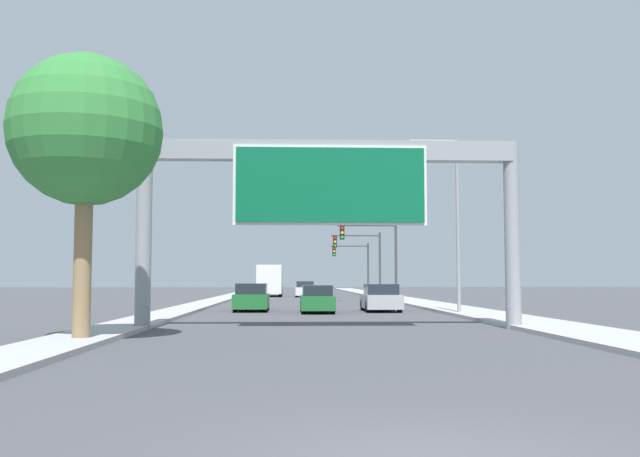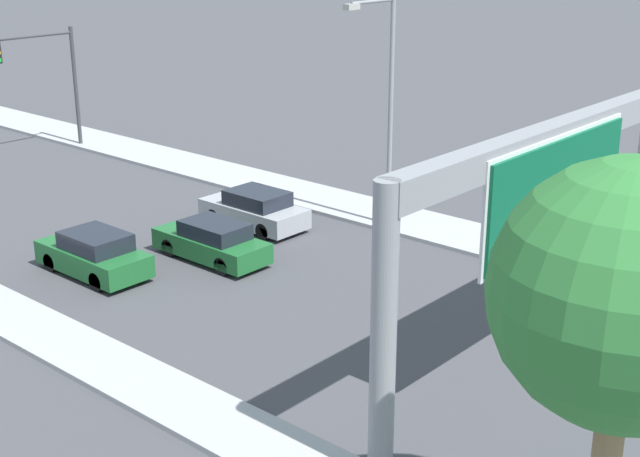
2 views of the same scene
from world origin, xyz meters
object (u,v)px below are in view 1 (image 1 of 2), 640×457
(traffic_light_mid_block, at_px, (364,253))
(palm_tree_foreground, at_px, (86,132))
(car_mid_right, at_px, (317,300))
(street_lamp_right, at_px, (451,209))
(traffic_light_near_intersection, at_px, (377,247))
(sign_gantry, at_px, (330,185))
(truck_box_primary, at_px, (270,281))
(car_far_right, at_px, (381,298))
(car_near_right, at_px, (252,298))
(car_mid_left, at_px, (305,290))
(traffic_light_far_intersection, at_px, (356,260))

(traffic_light_mid_block, xyz_separation_m, palm_tree_foreground, (-12.35, -45.00, 1.74))
(car_mid_right, bearing_deg, street_lamp_right, -20.83)
(traffic_light_near_intersection, relative_size, traffic_light_mid_block, 1.03)
(car_mid_right, distance_m, street_lamp_right, 8.29)
(traffic_light_near_intersection, xyz_separation_m, street_lamp_right, (1.23, -20.16, 0.97))
(sign_gantry, height_order, truck_box_primary, sign_gantry)
(car_mid_right, relative_size, car_far_right, 1.02)
(truck_box_primary, bearing_deg, car_near_right, -90.00)
(car_far_right, height_order, palm_tree_foreground, palm_tree_foreground)
(truck_box_primary, height_order, traffic_light_mid_block, traffic_light_mid_block)
(car_near_right, relative_size, street_lamp_right, 0.48)
(palm_tree_foreground, relative_size, street_lamp_right, 0.92)
(car_far_right, bearing_deg, palm_tree_foreground, -119.43)
(traffic_light_near_intersection, bearing_deg, street_lamp_right, -86.51)
(sign_gantry, relative_size, car_mid_left, 2.80)
(car_mid_left, xyz_separation_m, palm_tree_foreground, (-7.07, -50.69, 5.11))
(traffic_light_near_intersection, distance_m, traffic_light_far_intersection, 20.01)
(car_mid_right, height_order, car_far_right, car_far_right)
(car_mid_right, relative_size, palm_tree_foreground, 0.55)
(car_mid_left, height_order, street_lamp_right, street_lamp_right)
(car_far_right, bearing_deg, truck_box_primary, 101.57)
(traffic_light_far_intersection, relative_size, street_lamp_right, 0.64)
(car_mid_right, height_order, truck_box_primary, truck_box_primary)
(street_lamp_right, bearing_deg, truck_box_primary, 104.72)
(car_near_right, relative_size, traffic_light_near_intersection, 0.68)
(car_mid_right, relative_size, traffic_light_mid_block, 0.73)
(car_mid_left, bearing_deg, traffic_light_near_intersection, -71.41)
(car_mid_left, relative_size, street_lamp_right, 0.55)
(traffic_light_near_intersection, relative_size, palm_tree_foreground, 0.77)
(sign_gantry, xyz_separation_m, truck_box_primary, (-3.50, 48.03, -3.41))
(car_mid_right, bearing_deg, truck_box_primary, 95.61)
(car_mid_left, bearing_deg, car_mid_right, -90.00)
(car_mid_left, height_order, traffic_light_near_intersection, traffic_light_near_intersection)
(car_near_right, bearing_deg, sign_gantry, -76.32)
(car_mid_left, xyz_separation_m, traffic_light_near_intersection, (5.28, -15.69, 3.48))
(car_mid_left, distance_m, traffic_light_mid_block, 8.46)
(sign_gantry, xyz_separation_m, traffic_light_near_intersection, (5.28, 30.10, -0.81))
(truck_box_primary, distance_m, traffic_light_far_intersection, 9.41)
(car_mid_right, bearing_deg, car_near_right, 150.76)
(truck_box_primary, distance_m, traffic_light_near_intersection, 20.13)
(sign_gantry, distance_m, car_mid_right, 13.16)
(sign_gantry, height_order, traffic_light_near_intersection, sign_gantry)
(car_far_right, distance_m, truck_box_primary, 34.91)
(car_far_right, xyz_separation_m, traffic_light_mid_block, (1.78, 26.26, 3.40))
(car_mid_right, distance_m, car_near_right, 4.01)
(car_mid_right, distance_m, car_far_right, 3.78)
(traffic_light_mid_block, xyz_separation_m, traffic_light_far_intersection, (0.14, 10.00, -0.35))
(car_far_right, relative_size, traffic_light_far_intersection, 0.78)
(sign_gantry, xyz_separation_m, car_near_right, (-3.50, 14.38, -4.31))
(car_far_right, height_order, truck_box_primary, truck_box_primary)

